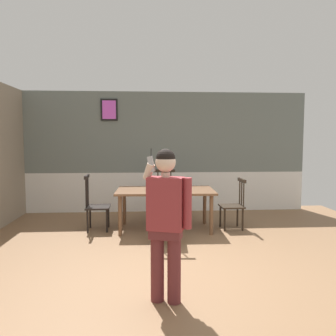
{
  "coord_description": "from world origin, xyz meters",
  "views": [
    {
      "loc": [
        -0.47,
        -4.27,
        1.7
      ],
      "look_at": [
        -0.19,
        -0.01,
        1.33
      ],
      "focal_mm": 36.19,
      "sensor_mm": 36.0,
      "label": 1
    }
  ],
  "objects_px": {
    "chair_near_window": "(233,205)",
    "chair_at_table_head": "(96,205)",
    "dining_table": "(165,194)",
    "person_figure": "(166,217)",
    "chair_opposite_corner": "(167,215)",
    "chair_by_doorway": "(164,196)"
  },
  "relations": [
    {
      "from": "chair_by_doorway",
      "to": "chair_opposite_corner",
      "type": "xyz_separation_m",
      "value": [
        -0.05,
        -1.78,
        -0.0
      ]
    },
    {
      "from": "person_figure",
      "to": "chair_near_window",
      "type": "bearing_deg",
      "value": -99.6
    },
    {
      "from": "chair_at_table_head",
      "to": "chair_opposite_corner",
      "type": "distance_m",
      "value": 1.57
    },
    {
      "from": "dining_table",
      "to": "chair_at_table_head",
      "type": "relative_size",
      "value": 1.77
    },
    {
      "from": "chair_at_table_head",
      "to": "person_figure",
      "type": "xyz_separation_m",
      "value": [
        1.14,
        -2.88,
        0.42
      ]
    },
    {
      "from": "chair_by_doorway",
      "to": "chair_opposite_corner",
      "type": "height_order",
      "value": "chair_by_doorway"
    },
    {
      "from": "chair_by_doorway",
      "to": "person_figure",
      "type": "xyz_separation_m",
      "value": [
        -0.18,
        -3.74,
        0.42
      ]
    },
    {
      "from": "chair_at_table_head",
      "to": "chair_opposite_corner",
      "type": "relative_size",
      "value": 1.1
    },
    {
      "from": "chair_at_table_head",
      "to": "chair_opposite_corner",
      "type": "xyz_separation_m",
      "value": [
        1.27,
        -0.92,
        -0.0
      ]
    },
    {
      "from": "dining_table",
      "to": "person_figure",
      "type": "height_order",
      "value": "person_figure"
    },
    {
      "from": "chair_opposite_corner",
      "to": "dining_table",
      "type": "bearing_deg",
      "value": 92.07
    },
    {
      "from": "dining_table",
      "to": "chair_opposite_corner",
      "type": "xyz_separation_m",
      "value": [
        -0.03,
        -0.89,
        -0.2
      ]
    },
    {
      "from": "chair_near_window",
      "to": "chair_by_doorway",
      "type": "distance_m",
      "value": 1.57
    },
    {
      "from": "dining_table",
      "to": "chair_at_table_head",
      "type": "height_order",
      "value": "chair_at_table_head"
    },
    {
      "from": "chair_near_window",
      "to": "chair_by_doorway",
      "type": "bearing_deg",
      "value": 52.74
    },
    {
      "from": "chair_by_doorway",
      "to": "chair_at_table_head",
      "type": "bearing_deg",
      "value": 38.14
    },
    {
      "from": "chair_at_table_head",
      "to": "dining_table",
      "type": "bearing_deg",
      "value": 87.11
    },
    {
      "from": "chair_near_window",
      "to": "chair_by_doorway",
      "type": "height_order",
      "value": "chair_by_doorway"
    },
    {
      "from": "chair_near_window",
      "to": "chair_at_table_head",
      "type": "relative_size",
      "value": 0.92
    },
    {
      "from": "chair_near_window",
      "to": "chair_by_doorway",
      "type": "xyz_separation_m",
      "value": [
        -1.26,
        0.93,
        0.02
      ]
    },
    {
      "from": "chair_by_doorway",
      "to": "chair_near_window",
      "type": "bearing_deg",
      "value": 148.75
    },
    {
      "from": "dining_table",
      "to": "chair_by_doorway",
      "type": "bearing_deg",
      "value": 88.26
    }
  ]
}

